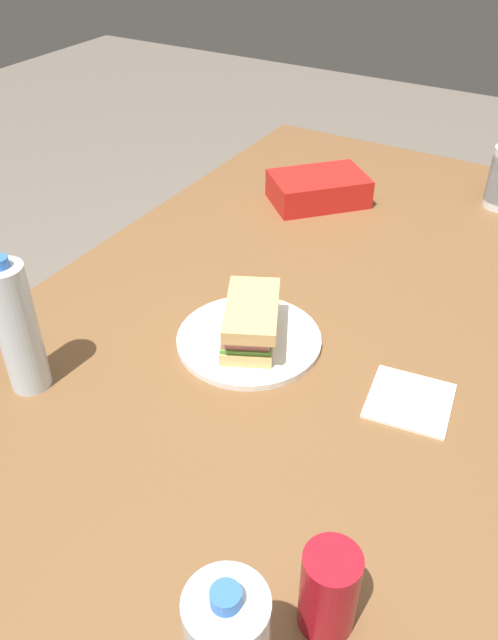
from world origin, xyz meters
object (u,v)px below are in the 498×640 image
Objects in this scene: soda_can_red at (329,590)px; dining_table at (288,355)px; sandwich at (250,320)px; paper_plate at (249,339)px; chip_bag at (318,189)px; water_bottle_spare at (17,328)px.

dining_table is at bearing -148.39° from soda_can_red.
dining_table is at bearing 156.12° from sandwich.
dining_table is at bearing 153.58° from paper_plate.
sandwich is 0.52m from soda_can_red.
chip_bag reaches higher than dining_table.
soda_can_red reaches higher than chip_bag.
sandwich is 0.82× the size of water_bottle_spare.
paper_plate is 0.40m from water_bottle_spare.
sandwich reaches higher than dining_table.
paper_plate is 0.52m from soda_can_red.
soda_can_red reaches higher than paper_plate.
dining_table is 0.58m from soda_can_red.
chip_bag is (-0.49, -0.18, 0.11)m from dining_table.
soda_can_red is (0.48, 0.30, 0.14)m from dining_table.
water_bottle_spare is at bearing -39.62° from dining_table.
water_bottle_spare is (0.28, -0.26, 0.11)m from paper_plate.
water_bottle_spare is at bearing -101.42° from soda_can_red.
chip_bag is at bearing -160.22° from dining_table.
sandwich is at bearing -23.88° from dining_table.
dining_table is 0.16m from sandwich.
soda_can_red is at bearing 40.18° from paper_plate.
water_bottle_spare is at bearing -42.78° from paper_plate.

